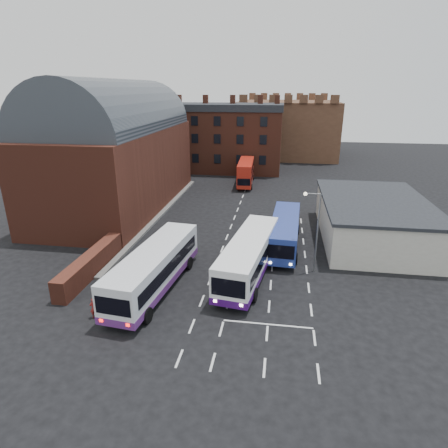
# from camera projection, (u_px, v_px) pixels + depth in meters

# --- Properties ---
(ground) EXTENTS (180.00, 180.00, 0.00)m
(ground) POSITION_uv_depth(u_px,v_px,m) (204.00, 295.00, 28.65)
(ground) COLOR black
(railway_station) EXTENTS (12.00, 28.00, 16.00)m
(railway_station) POSITION_uv_depth(u_px,v_px,m) (117.00, 148.00, 47.74)
(railway_station) COLOR #602B1E
(railway_station) RESTS_ON ground
(forecourt_wall) EXTENTS (1.20, 10.00, 1.80)m
(forecourt_wall) POSITION_uv_depth(u_px,v_px,m) (91.00, 264.00, 31.66)
(forecourt_wall) COLOR #602B1E
(forecourt_wall) RESTS_ON ground
(cream_building) EXTENTS (10.40, 16.40, 4.25)m
(cream_building) POSITION_uv_depth(u_px,v_px,m) (373.00, 219.00, 38.73)
(cream_building) COLOR beige
(cream_building) RESTS_ON ground
(brick_terrace) EXTENTS (22.00, 10.00, 11.00)m
(brick_terrace) POSITION_uv_depth(u_px,v_px,m) (222.00, 141.00, 70.30)
(brick_terrace) COLOR brown
(brick_terrace) RESTS_ON ground
(castle_keep) EXTENTS (22.00, 22.00, 12.00)m
(castle_keep) POSITION_uv_depth(u_px,v_px,m) (286.00, 128.00, 86.95)
(castle_keep) COLOR brown
(castle_keep) RESTS_ON ground
(bus_white_outbound) EXTENTS (4.08, 12.46, 3.34)m
(bus_white_outbound) POSITION_uv_depth(u_px,v_px,m) (154.00, 266.00, 28.94)
(bus_white_outbound) COLOR white
(bus_white_outbound) RESTS_ON ground
(bus_white_inbound) EXTENTS (4.48, 12.46, 3.32)m
(bus_white_inbound) POSITION_uv_depth(u_px,v_px,m) (249.00, 254.00, 31.02)
(bus_white_inbound) COLOR white
(bus_white_inbound) RESTS_ON ground
(bus_blue) EXTENTS (3.28, 11.27, 3.04)m
(bus_blue) POSITION_uv_depth(u_px,v_px,m) (285.00, 230.00, 36.69)
(bus_blue) COLOR navy
(bus_blue) RESTS_ON ground
(bus_red_double) EXTENTS (2.74, 9.76, 3.87)m
(bus_red_double) POSITION_uv_depth(u_px,v_px,m) (246.00, 172.00, 60.47)
(bus_red_double) COLOR red
(bus_red_double) RESTS_ON ground
(street_lamp) EXTENTS (1.43, 0.31, 7.02)m
(street_lamp) POSITION_uv_depth(u_px,v_px,m) (315.00, 225.00, 31.00)
(street_lamp) COLOR slate
(street_lamp) RESTS_ON ground
(pedestrian_red) EXTENTS (0.64, 0.53, 1.51)m
(pedestrian_red) POSITION_uv_depth(u_px,v_px,m) (94.00, 308.00, 25.64)
(pedestrian_red) COLOR maroon
(pedestrian_red) RESTS_ON ground
(pedestrian_beige) EXTENTS (0.98, 0.85, 1.74)m
(pedestrian_beige) POSITION_uv_depth(u_px,v_px,m) (136.00, 295.00, 27.05)
(pedestrian_beige) COLOR #C9AD8B
(pedestrian_beige) RESTS_ON ground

